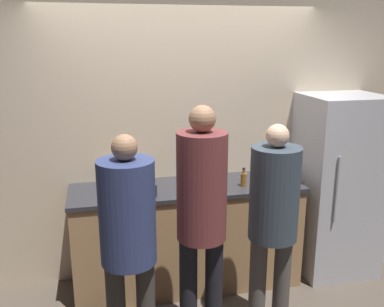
% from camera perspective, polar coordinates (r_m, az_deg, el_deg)
% --- Properties ---
extents(ground_plane, '(14.00, 14.00, 0.00)m').
position_cam_1_polar(ground_plane, '(3.92, 0.48, -19.37)').
color(ground_plane, '#4C4238').
extents(wall_back, '(5.20, 0.06, 2.60)m').
position_cam_1_polar(wall_back, '(3.99, -1.63, 1.77)').
color(wall_back, '#C6B293').
rests_on(wall_back, ground_plane).
extents(counter, '(2.05, 0.64, 0.96)m').
position_cam_1_polar(counter, '(3.98, -0.68, -10.79)').
color(counter, '#9E754C').
rests_on(counter, ground_plane).
extents(refrigerator, '(0.71, 0.67, 1.72)m').
position_cam_1_polar(refrigerator, '(4.33, 18.77, -4.02)').
color(refrigerator, '#B7B7BC').
rests_on(refrigerator, ground_plane).
extents(person_left, '(0.37, 0.37, 1.65)m').
position_cam_1_polar(person_left, '(2.86, -8.52, -10.39)').
color(person_left, '#38332D').
rests_on(person_left, ground_plane).
extents(person_center, '(0.35, 0.35, 1.80)m').
position_cam_1_polar(person_center, '(2.98, 1.30, -7.45)').
color(person_center, black).
rests_on(person_center, ground_plane).
extents(person_right, '(0.36, 0.36, 1.65)m').
position_cam_1_polar(person_right, '(3.21, 10.80, -7.72)').
color(person_right, '#4C4742').
rests_on(person_right, ground_plane).
extents(fruit_bowl, '(0.37, 0.37, 0.13)m').
position_cam_1_polar(fruit_bowl, '(3.82, -9.15, -3.62)').
color(fruit_bowl, brown).
rests_on(fruit_bowl, counter).
extents(utensil_crock, '(0.09, 0.09, 0.25)m').
position_cam_1_polar(utensil_crock, '(4.03, 1.82, -2.09)').
color(utensil_crock, '#ADA393').
rests_on(utensil_crock, counter).
extents(bottle_amber, '(0.05, 0.05, 0.17)m').
position_cam_1_polar(bottle_amber, '(3.78, 6.89, -3.40)').
color(bottle_amber, brown).
rests_on(bottle_amber, counter).
extents(bottle_red, '(0.08, 0.08, 0.24)m').
position_cam_1_polar(bottle_red, '(3.76, 2.18, -2.98)').
color(bottle_red, red).
rests_on(bottle_red, counter).
extents(bottle_dark, '(0.08, 0.08, 0.24)m').
position_cam_1_polar(bottle_dark, '(3.92, 1.68, -2.21)').
color(bottle_dark, '#333338').
rests_on(bottle_dark, counter).
extents(cup_white, '(0.08, 0.08, 0.09)m').
position_cam_1_polar(cup_white, '(4.19, 10.39, -1.98)').
color(cup_white, white).
rests_on(cup_white, counter).
extents(cup_black, '(0.09, 0.09, 0.10)m').
position_cam_1_polar(cup_black, '(3.55, -5.38, -4.91)').
color(cup_black, '#28282D').
rests_on(cup_black, counter).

